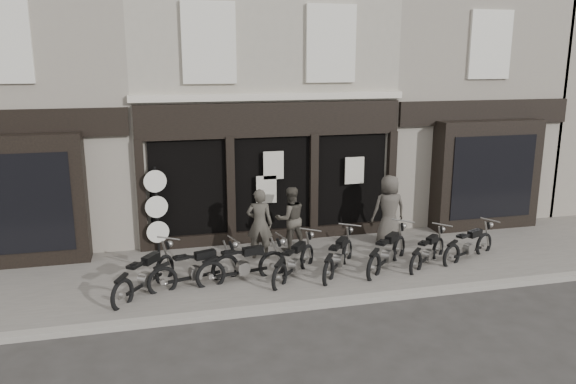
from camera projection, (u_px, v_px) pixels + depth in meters
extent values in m
plane|color=#2D2B28|center=(301.00, 284.00, 12.82)|extent=(90.00, 90.00, 0.00)
cube|color=#605B55|center=(291.00, 268.00, 13.65)|extent=(30.00, 4.20, 0.12)
cube|color=gray|center=(317.00, 304.00, 11.62)|extent=(30.00, 0.25, 0.13)
cube|color=#A39B8C|center=(251.00, 89.00, 17.53)|extent=(7.20, 6.00, 8.20)
cube|color=black|center=(272.00, 120.00, 14.77)|extent=(7.10, 0.18, 0.90)
cube|color=black|center=(272.00, 191.00, 15.28)|extent=(6.50, 0.10, 2.95)
cube|color=black|center=(273.00, 237.00, 15.51)|extent=(7.10, 0.20, 0.44)
cube|color=beige|center=(272.00, 97.00, 14.66)|extent=(7.30, 0.22, 0.18)
cube|color=silver|center=(209.00, 43.00, 13.97)|extent=(1.35, 0.12, 2.00)
cube|color=black|center=(209.00, 43.00, 14.00)|extent=(1.05, 0.06, 1.70)
cube|color=silver|center=(331.00, 44.00, 14.73)|extent=(1.35, 0.12, 2.00)
cube|color=black|center=(331.00, 44.00, 14.76)|extent=(1.05, 0.06, 1.70)
cube|color=black|center=(142.00, 198.00, 14.37)|extent=(0.22, 0.22, 3.00)
cube|color=black|center=(231.00, 192.00, 14.92)|extent=(0.22, 0.22, 3.00)
cube|color=black|center=(313.00, 188.00, 15.47)|extent=(0.22, 0.22, 3.00)
cube|color=black|center=(391.00, 183.00, 16.01)|extent=(0.22, 0.22, 3.00)
cube|color=beige|center=(273.00, 165.00, 14.94)|extent=(0.55, 0.04, 0.75)
cube|color=beige|center=(354.00, 170.00, 15.54)|extent=(0.55, 0.04, 0.75)
cube|color=beige|center=(266.00, 189.00, 15.04)|extent=(0.55, 0.04, 0.75)
cube|color=gray|center=(32.00, 92.00, 16.02)|extent=(5.50, 6.00, 8.20)
cube|color=black|center=(16.00, 201.00, 13.41)|extent=(3.20, 0.70, 3.20)
cube|color=black|center=(13.00, 205.00, 13.08)|extent=(2.60, 0.06, 2.40)
cube|color=black|center=(10.00, 124.00, 13.28)|extent=(5.40, 0.16, 0.70)
cube|color=silver|center=(1.00, 42.00, 12.85)|extent=(1.30, 0.10, 1.90)
cube|color=black|center=(1.00, 42.00, 12.88)|extent=(1.00, 0.06, 1.60)
cube|color=gray|center=(435.00, 86.00, 19.03)|extent=(5.50, 6.00, 8.20)
cube|color=black|center=(486.00, 175.00, 16.43)|extent=(3.20, 0.70, 3.20)
cube|color=black|center=(493.00, 177.00, 16.10)|extent=(2.60, 0.06, 2.40)
cube|color=black|center=(485.00, 112.00, 16.30)|extent=(5.40, 0.16, 0.70)
cube|color=silver|center=(490.00, 45.00, 15.87)|extent=(1.30, 0.10, 1.90)
cube|color=black|center=(490.00, 45.00, 15.89)|extent=(1.00, 0.06, 1.60)
torus|color=black|center=(164.00, 270.00, 12.73)|extent=(0.49, 0.63, 0.71)
torus|color=black|center=(122.00, 295.00, 11.37)|extent=(0.49, 0.63, 0.71)
cube|color=black|center=(145.00, 284.00, 12.06)|extent=(0.76, 1.03, 0.06)
cube|color=gray|center=(145.00, 280.00, 12.06)|extent=(0.30, 0.31, 0.27)
cube|color=black|center=(151.00, 259.00, 12.19)|extent=(0.42, 0.49, 0.18)
cube|color=black|center=(134.00, 266.00, 11.66)|extent=(0.35, 0.37, 0.06)
cylinder|color=gray|center=(169.00, 238.00, 12.78)|extent=(0.51, 0.38, 0.04)
torus|color=black|center=(225.00, 269.00, 12.81)|extent=(0.69, 0.29, 0.69)
torus|color=black|center=(162.00, 282.00, 12.07)|extent=(0.69, 0.29, 0.69)
cube|color=black|center=(195.00, 277.00, 12.45)|extent=(1.18, 0.40, 0.06)
cube|color=gray|center=(196.00, 273.00, 12.44)|extent=(0.29, 0.25, 0.27)
cube|color=black|center=(205.00, 255.00, 12.47)|extent=(0.50, 0.30, 0.17)
cube|color=black|center=(181.00, 258.00, 12.18)|extent=(0.35, 0.28, 0.06)
cylinder|color=gray|center=(233.00, 239.00, 12.77)|extent=(0.21, 0.58, 0.04)
torus|color=black|center=(272.00, 265.00, 13.02)|extent=(0.70, 0.23, 0.70)
torus|color=black|center=(211.00, 276.00, 12.38)|extent=(0.70, 0.23, 0.70)
cube|color=black|center=(242.00, 272.00, 12.71)|extent=(1.21, 0.30, 0.06)
cube|color=gray|center=(243.00, 269.00, 12.70)|extent=(0.28, 0.23, 0.27)
cube|color=black|center=(253.00, 251.00, 12.71)|extent=(0.50, 0.27, 0.18)
cube|color=black|center=(229.00, 253.00, 12.46)|extent=(0.34, 0.26, 0.06)
cylinder|color=gray|center=(281.00, 236.00, 12.96)|extent=(0.16, 0.59, 0.04)
torus|color=black|center=(307.00, 258.00, 13.56)|extent=(0.50, 0.56, 0.67)
torus|color=black|center=(280.00, 278.00, 12.32)|extent=(0.50, 0.56, 0.67)
cube|color=black|center=(294.00, 269.00, 12.95)|extent=(0.80, 0.92, 0.06)
cube|color=gray|center=(294.00, 265.00, 12.94)|extent=(0.29, 0.29, 0.26)
cube|color=black|center=(299.00, 247.00, 13.06)|extent=(0.42, 0.45, 0.17)
cube|color=black|center=(288.00, 253.00, 12.57)|extent=(0.34, 0.35, 0.06)
cylinder|color=gray|center=(311.00, 230.00, 13.59)|extent=(0.46, 0.40, 0.04)
torus|color=black|center=(347.00, 253.00, 13.88)|extent=(0.48, 0.60, 0.68)
torus|color=black|center=(328.00, 273.00, 12.58)|extent=(0.48, 0.60, 0.68)
cube|color=black|center=(338.00, 264.00, 13.24)|extent=(0.75, 0.99, 0.06)
cube|color=gray|center=(338.00, 261.00, 13.24)|extent=(0.29, 0.30, 0.26)
cube|color=black|center=(342.00, 242.00, 13.37)|extent=(0.41, 0.47, 0.17)
cube|color=black|center=(335.00, 248.00, 12.85)|extent=(0.34, 0.36, 0.06)
cylinder|color=gray|center=(350.00, 225.00, 13.93)|extent=(0.49, 0.37, 0.04)
torus|color=black|center=(398.00, 249.00, 14.09)|extent=(0.58, 0.56, 0.71)
torus|color=black|center=(374.00, 268.00, 12.84)|extent=(0.58, 0.56, 0.71)
cube|color=black|center=(387.00, 260.00, 13.47)|extent=(0.94, 0.90, 0.06)
cube|color=gray|center=(387.00, 256.00, 13.47)|extent=(0.31, 0.31, 0.27)
cube|color=black|center=(392.00, 238.00, 13.59)|extent=(0.47, 0.46, 0.18)
cube|color=black|center=(382.00, 243.00, 13.09)|extent=(0.37, 0.37, 0.06)
cylinder|color=gray|center=(403.00, 221.00, 14.12)|extent=(0.45, 0.47, 0.04)
torus|color=black|center=(438.00, 249.00, 14.21)|extent=(0.54, 0.46, 0.62)
torus|color=black|center=(416.00, 264.00, 13.17)|extent=(0.54, 0.46, 0.62)
cube|color=black|center=(427.00, 258.00, 13.70)|extent=(0.88, 0.72, 0.06)
cube|color=gray|center=(428.00, 255.00, 13.70)|extent=(0.28, 0.27, 0.24)
cube|color=black|center=(432.00, 239.00, 13.79)|extent=(0.43, 0.39, 0.16)
cube|color=black|center=(424.00, 243.00, 13.38)|extent=(0.33, 0.32, 0.06)
cylinder|color=gray|center=(442.00, 225.00, 14.23)|extent=(0.36, 0.43, 0.03)
torus|color=black|center=(484.00, 245.00, 14.51)|extent=(0.63, 0.35, 0.65)
torus|color=black|center=(451.00, 257.00, 13.67)|extent=(0.63, 0.35, 0.65)
cube|color=black|center=(468.00, 252.00, 14.10)|extent=(1.06, 0.52, 0.06)
cube|color=gray|center=(469.00, 249.00, 14.09)|extent=(0.28, 0.25, 0.25)
cube|color=black|center=(475.00, 233.00, 14.15)|extent=(0.47, 0.33, 0.16)
cube|color=black|center=(463.00, 236.00, 13.81)|extent=(0.34, 0.29, 0.06)
cylinder|color=gray|center=(490.00, 220.00, 14.49)|extent=(0.26, 0.52, 0.03)
imported|color=#3E3B33|center=(260.00, 224.00, 13.97)|extent=(0.75, 0.60, 1.78)
imported|color=#433F36|center=(290.00, 219.00, 14.59)|extent=(0.88, 0.72, 1.69)
imported|color=#433F38|center=(389.00, 209.00, 15.11)|extent=(0.93, 0.61, 1.88)
cylinder|color=black|center=(159.00, 255.00, 14.64)|extent=(0.37, 0.37, 0.06)
cylinder|color=black|center=(157.00, 212.00, 14.37)|extent=(0.07, 0.07, 2.37)
cylinder|color=black|center=(155.00, 181.00, 14.15)|extent=(0.58, 0.11, 0.58)
cylinder|color=silver|center=(155.00, 181.00, 14.13)|extent=(0.57, 0.08, 0.58)
cylinder|color=black|center=(157.00, 207.00, 14.31)|extent=(0.58, 0.11, 0.58)
cylinder|color=silver|center=(157.00, 207.00, 14.28)|extent=(0.57, 0.08, 0.58)
cylinder|color=black|center=(158.00, 232.00, 14.46)|extent=(0.58, 0.11, 0.58)
cylinder|color=silver|center=(158.00, 232.00, 14.44)|extent=(0.57, 0.08, 0.58)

